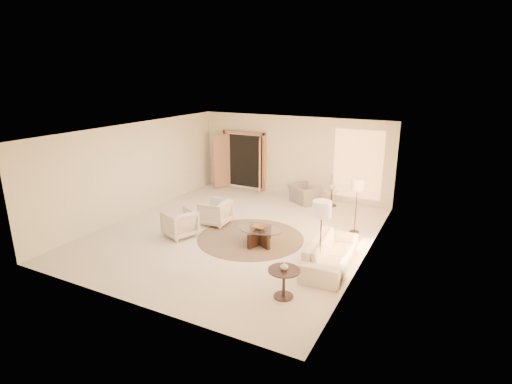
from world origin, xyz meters
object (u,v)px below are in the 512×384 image
at_px(sofa, 330,253).
at_px(end_vase, 284,266).
at_px(armchair_left, 215,211).
at_px(floor_lamp_far, 322,212).
at_px(accent_chair, 304,191).
at_px(armchair_right, 180,222).
at_px(bowl, 259,227).
at_px(coffee_table, 259,234).
at_px(floor_lamp_near, 358,187).
at_px(side_table, 331,196).
at_px(end_table, 284,278).
at_px(side_vase, 332,186).

height_order(sofa, end_vase, end_vase).
xyz_separation_m(armchair_left, floor_lamp_far, (3.62, -1.43, 1.01)).
bearing_deg(end_vase, accent_chair, 106.86).
bearing_deg(floor_lamp_far, armchair_left, 158.42).
distance_m(armchair_left, armchair_right, 1.24).
bearing_deg(armchair_right, floor_lamp_far, 107.49).
bearing_deg(bowl, coffee_table, 153.43).
xyz_separation_m(armchair_right, coffee_table, (2.15, 0.48, -0.12)).
xyz_separation_m(floor_lamp_near, end_vase, (-0.42, -3.93, -0.64)).
height_order(accent_chair, end_vase, accent_chair).
relative_size(side_table, bowl, 1.60).
bearing_deg(side_table, armchair_right, -123.45).
bearing_deg(floor_lamp_near, armchair_left, -162.03).
bearing_deg(sofa, accent_chair, 24.45).
bearing_deg(floor_lamp_far, floor_lamp_near, 87.36).
bearing_deg(armchair_right, side_table, 167.67).
distance_m(accent_chair, end_vase, 6.02).
distance_m(end_table, side_vase, 5.93).
height_order(armchair_left, side_vase, armchair_left).
bearing_deg(end_vase, floor_lamp_near, 83.96).
bearing_deg(bowl, armchair_left, 158.62).
xyz_separation_m(sofa, armchair_right, (-4.11, -0.14, 0.07)).
bearing_deg(floor_lamp_far, bowl, 158.23).
bearing_deg(armchair_right, end_vase, 88.54).
relative_size(floor_lamp_near, side_vase, 5.97).
bearing_deg(armchair_right, end_table, 88.54).
relative_size(armchair_left, coffee_table, 0.52).
height_order(armchair_left, accent_chair, accent_chair).
bearing_deg(accent_chair, armchair_right, 98.65).
xyz_separation_m(bowl, end_vase, (1.55, -2.02, 0.20)).
height_order(floor_lamp_near, side_vase, floor_lamp_near).
bearing_deg(bowl, sofa, -9.80).
xyz_separation_m(floor_lamp_far, bowl, (-1.84, 0.74, -0.93)).
relative_size(armchair_left, bowl, 2.35).
relative_size(armchair_left, armchair_right, 1.02).
height_order(armchair_right, end_table, armchair_right).
distance_m(bowl, end_vase, 2.55).
bearing_deg(side_table, bowl, -100.45).
height_order(accent_chair, end_table, accent_chair).
relative_size(floor_lamp_near, floor_lamp_far, 0.93).
height_order(coffee_table, floor_lamp_far, floor_lamp_far).
bearing_deg(end_vase, side_table, 98.12).
distance_m(armchair_left, side_table, 4.02).
height_order(end_table, floor_lamp_far, floor_lamp_far).
bearing_deg(accent_chair, side_table, -139.71).
xyz_separation_m(end_table, bowl, (-1.55, 2.02, 0.07)).
bearing_deg(armchair_left, accent_chair, 149.57).
distance_m(sofa, accent_chair, 4.62).
bearing_deg(sofa, side_vase, 13.20).
height_order(sofa, coffee_table, sofa).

